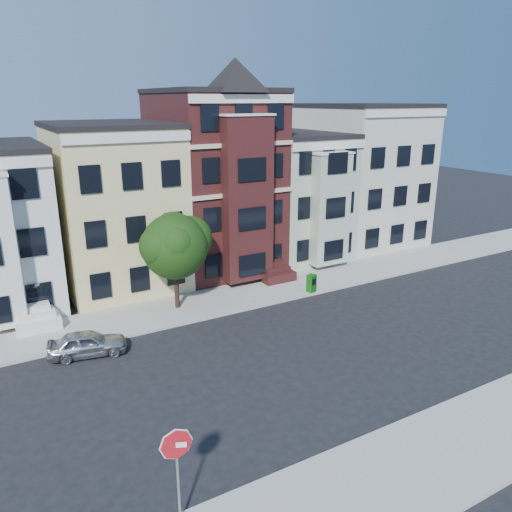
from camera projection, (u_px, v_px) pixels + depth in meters
ground at (341, 345)px, 24.66m from camera, size 120.00×120.00×0.00m
far_sidewalk at (260, 292)px, 31.26m from camera, size 60.00×4.00×0.15m
near_sidewalk at (482, 434)px, 18.02m from camera, size 60.00×4.00×0.15m
house_yellow at (114, 208)px, 31.84m from camera, size 7.00×9.00×10.00m
house_brown at (213, 183)px, 34.85m from camera, size 7.00×9.00×12.00m
house_green at (290, 196)px, 38.39m from camera, size 6.00×9.00×9.00m
house_cream at (361, 176)px, 41.40m from camera, size 8.00×9.00×11.00m
street_tree at (175, 251)px, 27.78m from camera, size 7.06×7.06×6.81m
parked_car at (87, 343)px, 23.53m from camera, size 3.82×2.15×1.23m
newspaper_box at (311, 283)px, 30.95m from camera, size 0.61×0.57×1.12m
stop_sign at (177, 471)px, 13.68m from camera, size 0.93×0.52×3.48m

